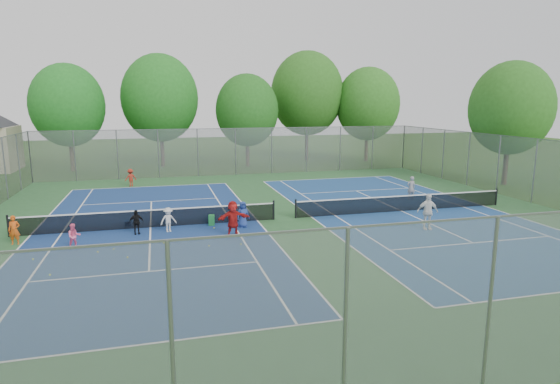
# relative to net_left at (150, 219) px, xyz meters

# --- Properties ---
(ground) EXTENTS (120.00, 120.00, 0.00)m
(ground) POSITION_rel_net_left_xyz_m (7.00, 0.00, -0.46)
(ground) COLOR #254A17
(ground) RESTS_ON ground
(court_pad) EXTENTS (32.00, 32.00, 0.01)m
(court_pad) POSITION_rel_net_left_xyz_m (7.00, 0.00, -0.45)
(court_pad) COLOR #2A592E
(court_pad) RESTS_ON ground
(court_left) EXTENTS (10.97, 23.77, 0.01)m
(court_left) POSITION_rel_net_left_xyz_m (0.00, 0.00, -0.44)
(court_left) COLOR navy
(court_left) RESTS_ON court_pad
(court_right) EXTENTS (10.97, 23.77, 0.01)m
(court_right) POSITION_rel_net_left_xyz_m (14.00, 0.00, -0.44)
(court_right) COLOR navy
(court_right) RESTS_ON court_pad
(net_left) EXTENTS (12.87, 0.10, 0.91)m
(net_left) POSITION_rel_net_left_xyz_m (0.00, 0.00, 0.00)
(net_left) COLOR black
(net_left) RESTS_ON ground
(net_right) EXTENTS (12.87, 0.10, 0.91)m
(net_right) POSITION_rel_net_left_xyz_m (14.00, 0.00, 0.00)
(net_right) COLOR black
(net_right) RESTS_ON ground
(fence_north) EXTENTS (32.00, 0.10, 4.00)m
(fence_north) POSITION_rel_net_left_xyz_m (7.00, 16.00, 1.54)
(fence_north) COLOR gray
(fence_north) RESTS_ON ground
(fence_south) EXTENTS (32.00, 0.10, 4.00)m
(fence_south) POSITION_rel_net_left_xyz_m (7.00, -16.00, 1.54)
(fence_south) COLOR gray
(fence_south) RESTS_ON ground
(fence_east) EXTENTS (0.10, 32.00, 4.00)m
(fence_east) POSITION_rel_net_left_xyz_m (23.00, 0.00, 1.54)
(fence_east) COLOR gray
(fence_east) RESTS_ON ground
(tree_nw) EXTENTS (6.40, 6.40, 9.58)m
(tree_nw) POSITION_rel_net_left_xyz_m (-7.00, 22.00, 5.44)
(tree_nw) COLOR #443326
(tree_nw) RESTS_ON ground
(tree_nl) EXTENTS (7.20, 7.20, 10.69)m
(tree_nl) POSITION_rel_net_left_xyz_m (1.00, 23.00, 6.09)
(tree_nl) COLOR #443326
(tree_nl) RESTS_ON ground
(tree_nc) EXTENTS (6.00, 6.00, 8.85)m
(tree_nc) POSITION_rel_net_left_xyz_m (9.00, 21.00, 4.94)
(tree_nc) COLOR #443326
(tree_nc) RESTS_ON ground
(tree_nr) EXTENTS (7.60, 7.60, 11.42)m
(tree_nr) POSITION_rel_net_left_xyz_m (16.00, 24.00, 6.59)
(tree_nr) COLOR #443326
(tree_nr) RESTS_ON ground
(tree_ne) EXTENTS (6.60, 6.60, 9.77)m
(tree_ne) POSITION_rel_net_left_xyz_m (22.00, 22.00, 5.51)
(tree_ne) COLOR #443326
(tree_ne) RESTS_ON ground
(tree_side_e) EXTENTS (6.00, 6.00, 9.20)m
(tree_side_e) POSITION_rel_net_left_xyz_m (26.00, 6.00, 5.29)
(tree_side_e) COLOR #443326
(tree_side_e) RESTS_ON ground
(ball_crate) EXTENTS (0.33, 0.33, 0.27)m
(ball_crate) POSITION_rel_net_left_xyz_m (-1.10, 0.66, -0.32)
(ball_crate) COLOR #1647AC
(ball_crate) RESTS_ON ground
(ball_hopper) EXTENTS (0.34, 0.34, 0.56)m
(ball_hopper) POSITION_rel_net_left_xyz_m (3.03, -0.34, -0.18)
(ball_hopper) COLOR #268D3D
(ball_hopper) RESTS_ON ground
(student_a) EXTENTS (0.49, 0.33, 1.32)m
(student_a) POSITION_rel_net_left_xyz_m (-5.77, -1.36, 0.20)
(student_a) COLOR #D65314
(student_a) RESTS_ON ground
(student_b) EXTENTS (0.64, 0.56, 1.12)m
(student_b) POSITION_rel_net_left_xyz_m (-3.12, -2.69, 0.10)
(student_b) COLOR #FD6291
(student_b) RESTS_ON ground
(student_c) EXTENTS (0.87, 0.64, 1.21)m
(student_c) POSITION_rel_net_left_xyz_m (0.87, -1.01, 0.15)
(student_c) COLOR silver
(student_c) RESTS_ON ground
(student_d) EXTENTS (0.74, 0.42, 1.20)m
(student_d) POSITION_rel_net_left_xyz_m (-0.62, -1.05, 0.14)
(student_d) COLOR black
(student_d) RESTS_ON ground
(student_e) EXTENTS (0.73, 0.56, 1.33)m
(student_e) POSITION_rel_net_left_xyz_m (4.52, -1.09, 0.21)
(student_e) COLOR navy
(student_e) RESTS_ON ground
(student_f) EXTENTS (1.62, 0.73, 1.68)m
(student_f) POSITION_rel_net_left_xyz_m (3.80, -2.47, 0.38)
(student_f) COLOR #B31B19
(student_f) RESTS_ON ground
(child_far_baseline) EXTENTS (0.97, 0.75, 1.32)m
(child_far_baseline) POSITION_rel_net_left_xyz_m (-1.50, 12.43, 0.21)
(child_far_baseline) COLOR #A32717
(child_far_baseline) RESTS_ON ground
(instructor) EXTENTS (0.57, 0.39, 1.52)m
(instructor) POSITION_rel_net_left_xyz_m (16.26, 2.90, 0.30)
(instructor) COLOR gray
(instructor) RESTS_ON ground
(teen_court_b) EXTENTS (1.12, 0.63, 1.81)m
(teen_court_b) POSITION_rel_net_left_xyz_m (13.25, -3.82, 0.45)
(teen_court_b) COLOR white
(teen_court_b) RESTS_ON ground
(tennis_ball_0) EXTENTS (0.07, 0.07, 0.07)m
(tennis_ball_0) POSITION_rel_net_left_xyz_m (-3.48, -5.93, -0.42)
(tennis_ball_0) COLOR #BAE034
(tennis_ball_0) RESTS_ON ground
(tennis_ball_1) EXTENTS (0.07, 0.07, 0.07)m
(tennis_ball_1) POSITION_rel_net_left_xyz_m (0.63, -6.67, -0.42)
(tennis_ball_1) COLOR #A8C82E
(tennis_ball_1) RESTS_ON ground
(tennis_ball_2) EXTENTS (0.07, 0.07, 0.07)m
(tennis_ball_2) POSITION_rel_net_left_xyz_m (-0.86, -4.61, -0.42)
(tennis_ball_2) COLOR #C3D331
(tennis_ball_2) RESTS_ON ground
(tennis_ball_3) EXTENTS (0.07, 0.07, 0.07)m
(tennis_ball_3) POSITION_rel_net_left_xyz_m (3.89, -4.03, -0.42)
(tennis_ball_3) COLOR #AFC12C
(tennis_ball_3) RESTS_ON ground
(tennis_ball_4) EXTENTS (0.07, 0.07, 0.07)m
(tennis_ball_4) POSITION_rel_net_left_xyz_m (-2.10, -3.58, -0.42)
(tennis_ball_4) COLOR #EBF438
(tennis_ball_4) RESTS_ON ground
(tennis_ball_5) EXTENTS (0.07, 0.07, 0.07)m
(tennis_ball_5) POSITION_rel_net_left_xyz_m (2.50, -3.91, -0.42)
(tennis_ball_5) COLOR #D3E334
(tennis_ball_5) RESTS_ON ground
(tennis_ball_6) EXTENTS (0.07, 0.07, 0.07)m
(tennis_ball_6) POSITION_rel_net_left_xyz_m (-1.49, -3.30, -0.42)
(tennis_ball_6) COLOR #ABCE30
(tennis_ball_6) RESTS_ON ground
(tennis_ball_7) EXTENTS (0.07, 0.07, 0.07)m
(tennis_ball_7) POSITION_rel_net_left_xyz_m (0.60, -2.97, -0.42)
(tennis_ball_7) COLOR gold
(tennis_ball_7) RESTS_ON ground
(tennis_ball_8) EXTENTS (0.07, 0.07, 0.07)m
(tennis_ball_8) POSITION_rel_net_left_xyz_m (-4.49, -3.90, -0.42)
(tennis_ball_8) COLOR #B5DB33
(tennis_ball_8) RESTS_ON ground
(tennis_ball_9) EXTENTS (0.07, 0.07, 0.07)m
(tennis_ball_9) POSITION_rel_net_left_xyz_m (0.69, -5.97, -0.42)
(tennis_ball_9) COLOR #C4EE37
(tennis_ball_9) RESTS_ON ground
(tennis_ball_10) EXTENTS (0.07, 0.07, 0.07)m
(tennis_ball_10) POSITION_rel_net_left_xyz_m (3.07, -1.03, -0.42)
(tennis_ball_10) COLOR gold
(tennis_ball_10) RESTS_ON ground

